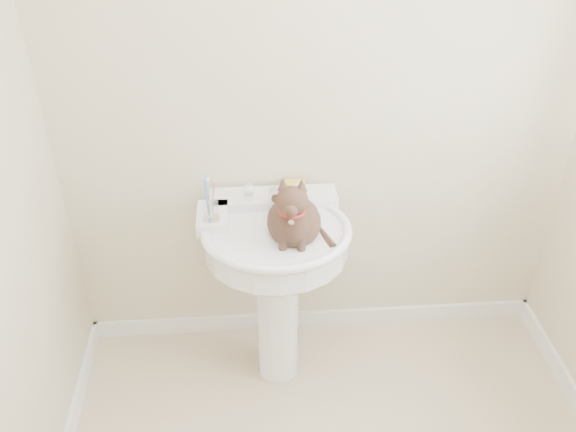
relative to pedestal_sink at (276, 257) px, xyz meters
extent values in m
cube|color=white|center=(0.21, 0.28, -0.62)|extent=(2.20, 0.02, 0.09)
cylinder|color=white|center=(0.00, -0.01, -0.34)|extent=(0.18, 0.18, 0.65)
cylinder|color=white|center=(0.00, -0.01, 0.08)|extent=(0.57, 0.57, 0.12)
ellipsoid|color=white|center=(0.00, -0.01, 0.02)|extent=(0.53, 0.46, 0.21)
torus|color=white|center=(0.00, -0.01, 0.14)|extent=(0.61, 0.61, 0.04)
cube|color=white|center=(0.00, 0.20, 0.15)|extent=(0.54, 0.14, 0.06)
cube|color=white|center=(-0.25, 0.08, 0.15)|extent=(0.12, 0.19, 0.06)
cylinder|color=silver|center=(0.00, 0.16, 0.21)|extent=(0.05, 0.05, 0.05)
cylinder|color=silver|center=(0.00, 0.11, 0.24)|extent=(0.04, 0.04, 0.14)
sphere|color=white|center=(-0.11, 0.18, 0.23)|extent=(0.06, 0.06, 0.06)
sphere|color=white|center=(0.11, 0.18, 0.23)|extent=(0.06, 0.06, 0.06)
cube|color=gold|center=(0.10, 0.24, 0.20)|extent=(0.10, 0.07, 0.03)
cylinder|color=silver|center=(-0.25, 0.03, 0.19)|extent=(0.07, 0.07, 0.01)
cylinder|color=white|center=(-0.25, 0.03, 0.23)|extent=(0.06, 0.06, 0.09)
cylinder|color=#3089C5|center=(-0.26, 0.03, 0.28)|extent=(0.01, 0.01, 0.17)
cylinder|color=silver|center=(-0.25, 0.03, 0.28)|extent=(0.01, 0.01, 0.17)
cylinder|color=#DB7F80|center=(-0.24, 0.03, 0.28)|extent=(0.01, 0.01, 0.17)
ellipsoid|color=brown|center=(0.07, -0.03, 0.20)|extent=(0.21, 0.24, 0.19)
ellipsoid|color=brown|center=(0.07, -0.12, 0.26)|extent=(0.14, 0.13, 0.17)
ellipsoid|color=brown|center=(0.07, -0.15, 0.37)|extent=(0.12, 0.11, 0.11)
cone|color=brown|center=(0.03, -0.13, 0.43)|extent=(0.04, 0.04, 0.05)
cone|color=brown|center=(0.10, -0.13, 0.43)|extent=(0.04, 0.04, 0.05)
cylinder|color=brown|center=(0.18, -0.01, 0.13)|extent=(0.03, 0.03, 0.22)
torus|color=maroon|center=(0.07, -0.14, 0.32)|extent=(0.10, 0.10, 0.01)
camera|label=1|loc=(-0.10, -1.97, 1.54)|focal=38.00mm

